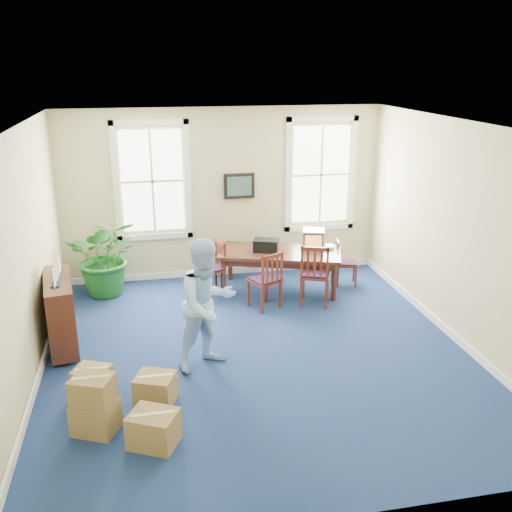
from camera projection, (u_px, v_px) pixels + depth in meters
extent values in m
plane|color=navy|center=(257.00, 351.00, 8.23)|extent=(6.50, 6.50, 0.00)
plane|color=white|center=(258.00, 126.00, 7.19)|extent=(6.50, 6.50, 0.00)
plane|color=#CAC18C|center=(223.00, 194.00, 10.72)|extent=(6.50, 0.00, 6.50)
plane|color=#CAC18C|center=(336.00, 365.00, 4.69)|extent=(6.50, 0.00, 6.50)
plane|color=#CAC18C|center=(23.00, 261.00, 7.15)|extent=(0.00, 6.50, 6.50)
plane|color=#CAC18C|center=(460.00, 234.00, 8.26)|extent=(0.00, 6.50, 6.50)
cube|color=white|center=(225.00, 271.00, 11.19)|extent=(6.00, 0.04, 0.12)
cube|color=white|center=(41.00, 368.00, 7.65)|extent=(0.04, 6.50, 0.12)
cube|color=white|center=(446.00, 330.00, 8.76)|extent=(0.04, 6.50, 0.12)
cube|color=white|center=(330.00, 247.00, 10.40)|extent=(0.19, 0.22, 0.05)
cube|color=black|center=(266.00, 245.00, 10.20)|extent=(0.51, 0.42, 0.22)
imported|color=#A0CEFF|center=(207.00, 304.00, 7.58)|extent=(1.10, 1.02, 1.81)
cube|color=#4A2317|center=(61.00, 315.00, 8.22)|extent=(0.56, 1.33, 1.01)
imported|color=#19581C|center=(106.00, 256.00, 10.05)|extent=(1.29, 1.12, 1.42)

